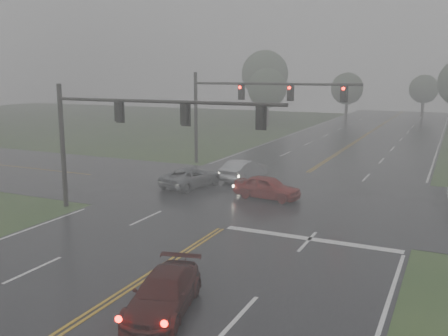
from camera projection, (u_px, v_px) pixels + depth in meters
The scene contains 13 objects.
main_road at pixel (263, 202), 30.51m from camera, with size 18.00×160.00×0.02m, color black.
cross_street at pixel (274, 195), 32.29m from camera, with size 120.00×14.00×0.02m, color black.
stop_bar at pixel (310, 239), 23.65m from camera, with size 8.50×0.50×0.01m, color silver.
sedan_maroon at pixel (164, 312), 16.49m from camera, with size 1.79×4.41×1.28m, color #370B0A.
sedan_red at pixel (267, 199), 31.29m from camera, with size 1.70×4.23×1.44m, color maroon.
sedan_silver at pixel (244, 180), 36.73m from camera, with size 1.59×4.57×1.51m, color #9C9FA3.
car_grey at pixel (192, 187), 34.51m from camera, with size 2.25×4.88×1.35m, color slate.
signal_gantry_near at pixel (122, 124), 26.80m from camera, with size 13.69×0.31×7.17m.
signal_gantry_far at pixel (243, 101), 41.09m from camera, with size 14.21×0.40×7.82m.
tree_nw_a at pixel (267, 88), 72.54m from camera, with size 5.74×5.74×8.44m.
tree_n_mid at pixel (347, 89), 83.33m from camera, with size 5.33×5.33×7.82m.
tree_nw_b at pixel (265, 74), 83.08m from camera, with size 7.82×7.82×11.48m.
tree_n_far at pixel (424, 89), 88.55m from camera, with size 5.08×5.08×7.46m.
Camera 1 is at (10.42, -7.78, 7.78)m, focal length 40.00 mm.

